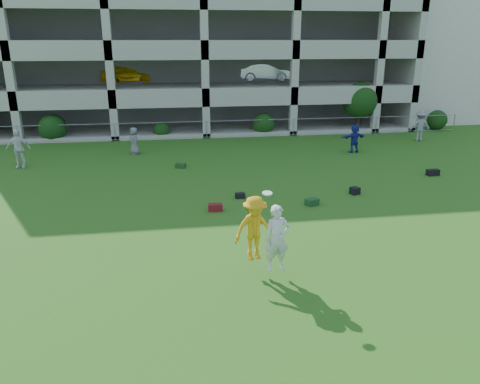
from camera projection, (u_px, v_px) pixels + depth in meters
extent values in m
plane|color=#235114|center=(261.00, 269.00, 13.67)|extent=(100.00, 100.00, 0.00)
cube|color=beige|center=(454.00, 55.00, 41.69)|extent=(16.00, 14.00, 10.00)
imported|color=silver|center=(18.00, 149.00, 24.12)|extent=(1.20, 0.55, 2.00)
imported|color=slate|center=(134.00, 141.00, 26.97)|extent=(0.73, 0.89, 1.57)
imported|color=navy|center=(354.00, 138.00, 27.37)|extent=(1.62, 0.82, 1.67)
imported|color=gray|center=(420.00, 126.00, 30.46)|extent=(1.42, 1.01, 1.98)
cube|color=#560E0F|center=(215.00, 207.00, 18.23)|extent=(0.56, 0.32, 0.28)
cube|color=black|center=(240.00, 196.00, 19.70)|extent=(0.41, 0.27, 0.22)
cube|color=#163C17|center=(312.00, 202.00, 18.87)|extent=(0.60, 0.52, 0.26)
cube|color=black|center=(355.00, 191.00, 20.19)|extent=(0.46, 0.46, 0.30)
cube|color=black|center=(433.00, 172.00, 22.94)|extent=(0.62, 0.34, 0.30)
cube|color=#143716|center=(181.00, 166.00, 24.27)|extent=(0.58, 0.50, 0.25)
imported|color=orange|center=(255.00, 228.00, 13.00)|extent=(1.33, 0.96, 1.86)
imported|color=silver|center=(277.00, 238.00, 12.79)|extent=(0.73, 0.51, 1.89)
cylinder|color=white|center=(267.00, 193.00, 12.28)|extent=(0.27, 0.27, 0.07)
cube|color=#9E998C|center=(193.00, 43.00, 42.54)|extent=(30.00, 0.50, 12.00)
cube|color=#9E998C|center=(377.00, 44.00, 38.32)|extent=(0.50, 14.00, 12.00)
cube|color=#9E998C|center=(200.00, 119.00, 38.04)|extent=(30.00, 14.00, 0.30)
cube|color=#9E998C|center=(199.00, 81.00, 37.10)|extent=(30.00, 14.00, 0.30)
cube|color=#9E998C|center=(198.00, 42.00, 36.16)|extent=(30.00, 14.00, 0.30)
cube|color=#9E998C|center=(196.00, 0.00, 35.22)|extent=(30.00, 14.00, 0.30)
cube|color=#9E998C|center=(206.00, 100.00, 30.85)|extent=(30.00, 0.30, 0.90)
cube|color=#9E998C|center=(205.00, 52.00, 29.92)|extent=(30.00, 0.30, 0.90)
cube|color=#9E998C|center=(204.00, 2.00, 28.98)|extent=(30.00, 0.30, 0.90)
cube|color=#9E998C|center=(6.00, 45.00, 28.15)|extent=(0.50, 0.50, 12.00)
cube|color=#9E998C|center=(108.00, 45.00, 29.01)|extent=(0.50, 0.50, 12.00)
cube|color=#9E998C|center=(204.00, 45.00, 29.87)|extent=(0.50, 0.50, 12.00)
cube|color=#9E998C|center=(296.00, 45.00, 30.73)|extent=(0.50, 0.50, 12.00)
cube|color=#9E998C|center=(382.00, 45.00, 31.59)|extent=(0.50, 0.50, 12.00)
cube|color=#605E59|center=(196.00, 44.00, 38.08)|extent=(29.00, 9.00, 11.60)
imported|color=yellow|center=(127.00, 74.00, 34.21)|extent=(4.05, 2.06, 1.32)
imported|color=silver|center=(265.00, 72.00, 35.68)|extent=(4.12, 1.76, 1.32)
cylinder|color=gray|center=(18.00, 135.00, 29.61)|extent=(0.06, 0.06, 1.20)
cylinder|color=gray|center=(115.00, 132.00, 30.47)|extent=(0.06, 0.06, 1.20)
cylinder|color=gray|center=(207.00, 129.00, 31.32)|extent=(0.06, 0.06, 1.20)
cylinder|color=gray|center=(294.00, 127.00, 32.18)|extent=(0.06, 0.06, 1.20)
cylinder|color=gray|center=(376.00, 125.00, 33.04)|extent=(0.06, 0.06, 1.20)
cylinder|color=gray|center=(454.00, 123.00, 33.90)|extent=(0.06, 0.06, 1.20)
cylinder|color=gray|center=(206.00, 121.00, 31.15)|extent=(36.00, 0.04, 0.04)
cylinder|color=gray|center=(207.00, 137.00, 31.49)|extent=(36.00, 0.04, 0.04)
sphere|color=#163D11|center=(52.00, 128.00, 30.37)|extent=(1.76, 1.76, 1.76)
sphere|color=#163D11|center=(162.00, 130.00, 31.47)|extent=(1.10, 1.10, 1.10)
sphere|color=#163D11|center=(263.00, 124.00, 32.41)|extent=(1.54, 1.54, 1.54)
cylinder|color=#382314|center=(359.00, 118.00, 33.53)|extent=(0.16, 0.16, 1.96)
sphere|color=#163D11|center=(360.00, 100.00, 33.14)|extent=(2.52, 2.52, 2.52)
sphere|color=#163D11|center=(437.00, 120.00, 34.28)|extent=(1.43, 1.43, 1.43)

